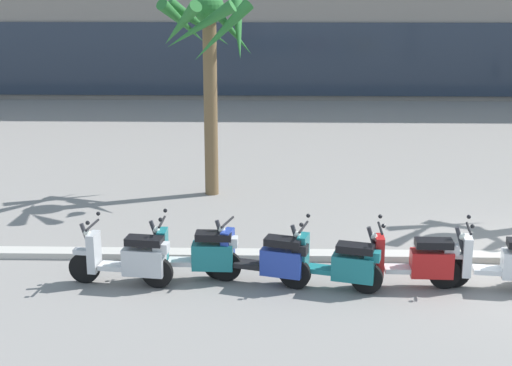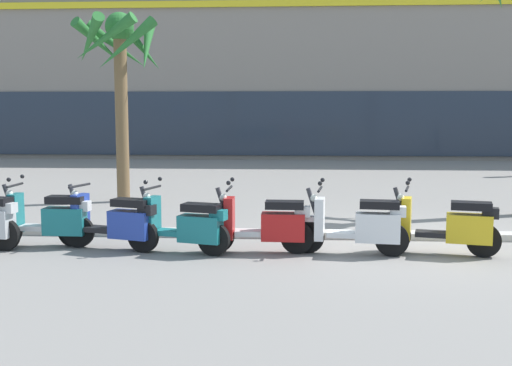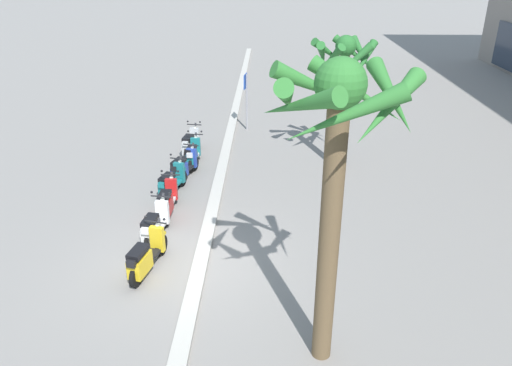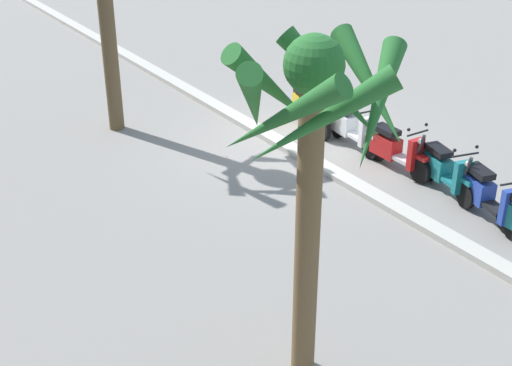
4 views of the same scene
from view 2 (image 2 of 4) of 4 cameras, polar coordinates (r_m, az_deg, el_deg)
name	(u,v)px [view 2 (image 2 of 4)]	position (r m, az deg, el deg)	size (l,w,h in m)	color
ground_plane	(408,242)	(11.25, 13.46, -5.16)	(200.00, 200.00, 0.00)	gray
curb_strip	(405,235)	(11.51, 13.23, -4.58)	(60.00, 0.36, 0.12)	#BCB7AD
mall_facade_backdrop	(318,13)	(34.33, 5.61, 14.92)	(51.99, 11.89, 14.38)	gray
scooter_teal_far_back	(50,219)	(11.03, -17.98, -3.12)	(1.76, 0.56, 1.17)	black
scooter_blue_tail_end	(115,222)	(10.52, -12.53, -3.44)	(1.82, 0.79, 1.04)	black
scooter_teal_second_in_line	(185,226)	(10.09, -6.37, -3.82)	(1.72, 0.74, 1.17)	black
scooter_red_mid_rear	(266,225)	(10.06, 0.92, -3.76)	(1.78, 0.56, 1.17)	black
scooter_white_gap_after_mid	(359,226)	(10.05, 9.25, -3.79)	(1.82, 0.59, 1.17)	black
scooter_yellow_last_in_row	(449,226)	(10.36, 16.91, -3.71)	(1.84, 0.72, 1.17)	black
palm_tree_mid_walkway	(119,58)	(15.82, -12.15, 10.88)	(2.24, 2.29, 4.55)	brown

